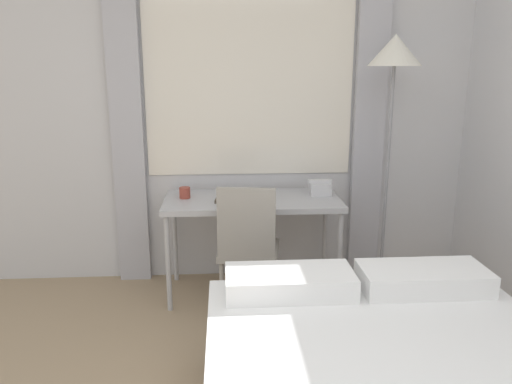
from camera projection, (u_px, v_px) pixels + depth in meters
name	position (u px, v px, depth m)	size (l,w,h in m)	color
wall_back_with_window	(236.00, 109.00, 3.85)	(4.67, 0.13, 2.70)	silver
desk	(252.00, 206.00, 3.66)	(1.28, 0.60, 0.74)	#B2B2B7
desk_chair	(248.00, 243.00, 3.38)	(0.46, 0.46, 0.93)	gray
standing_lamp	(393.00, 78.00, 3.46)	(0.37, 0.37, 1.89)	#4C4C51
telephone	(320.00, 188.00, 3.75)	(0.18, 0.15, 0.11)	silver
book	(231.00, 199.00, 3.57)	(0.24, 0.19, 0.02)	#4C4238
mug	(185.00, 193.00, 3.65)	(0.08, 0.08, 0.08)	#993F33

